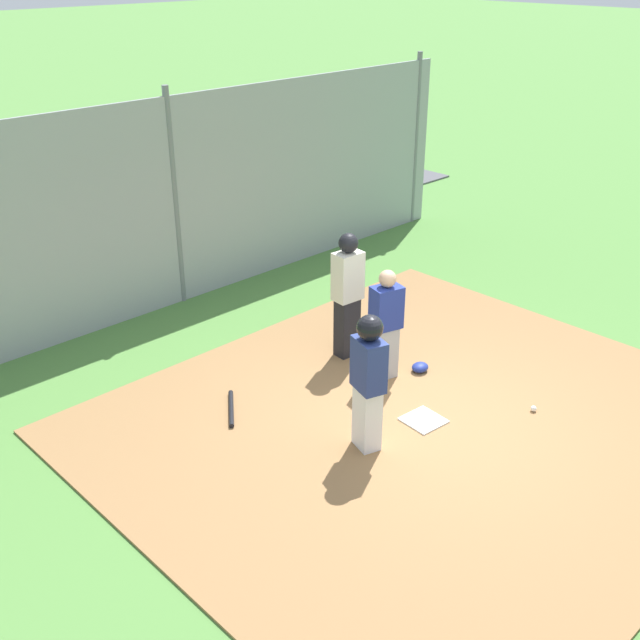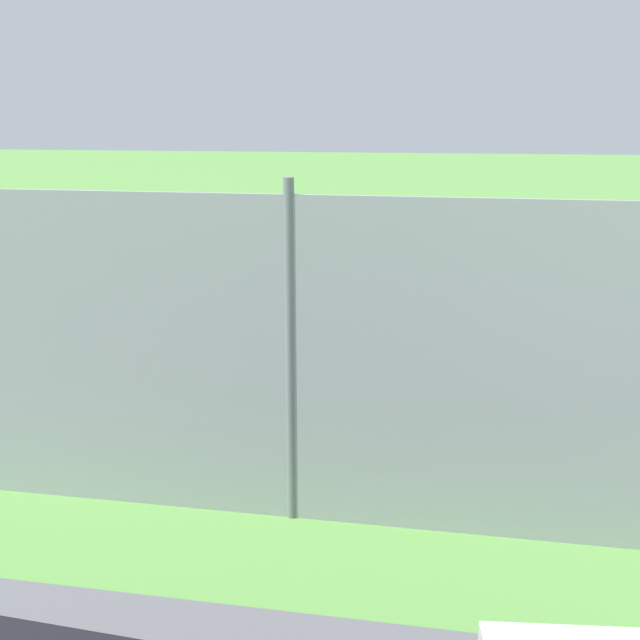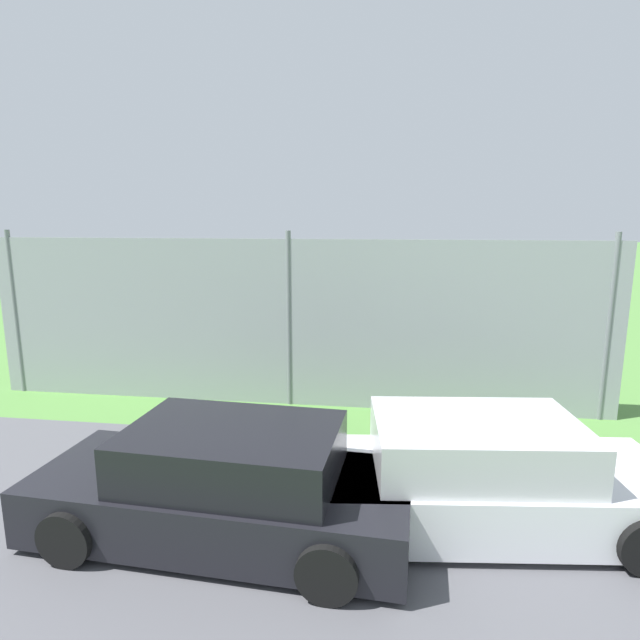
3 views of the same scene
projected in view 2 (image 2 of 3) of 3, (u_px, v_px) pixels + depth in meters
The scene contains 10 objects.
ground_plane at pixel (357, 362), 12.22m from camera, with size 140.00×140.00×0.00m, color #51843D.
dirt_infield at pixel (357, 361), 12.22m from camera, with size 7.20×6.40×0.03m, color olive.
home_plate at pixel (357, 360), 12.21m from camera, with size 0.44×0.44×0.02m, color white.
catcher at pixel (317, 331), 11.10m from camera, with size 0.44×0.35×1.50m.
umpire at pixel (302, 335), 10.35m from camera, with size 0.40×0.29×1.76m.
runner at pixel (411, 309), 11.70m from camera, with size 0.36×0.44×1.63m.
baseball_bat at pixel (449, 405), 10.27m from camera, with size 0.06×0.06×0.77m, color black.
catcher_mask at pixel (292, 369), 11.60m from camera, with size 0.24×0.20×0.12m, color navy.
baseball at pixel (299, 341), 13.15m from camera, with size 0.07×0.07×0.07m, color white.
backstop_fence at pixel (290, 364), 7.11m from camera, with size 12.00×0.10×3.35m.
Camera 2 is at (1.47, -11.53, 3.88)m, focal length 42.25 mm.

